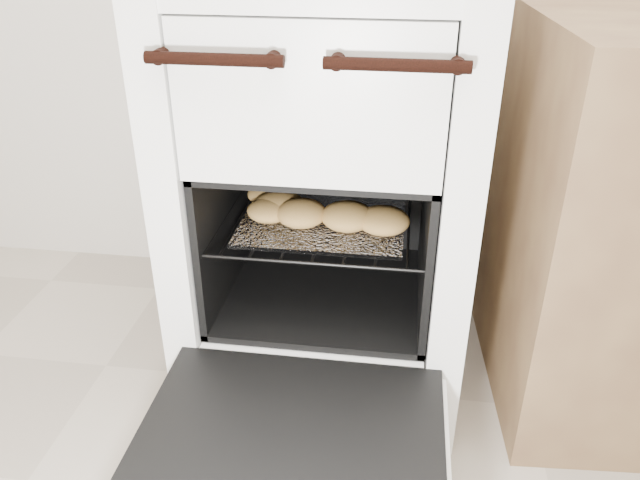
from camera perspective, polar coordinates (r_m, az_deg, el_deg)
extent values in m
cube|color=white|center=(1.37, 0.92, 5.23)|extent=(0.59, 0.62, 0.90)
cylinder|color=black|center=(0.99, -9.69, 15.97)|extent=(0.21, 0.02, 0.02)
cylinder|color=black|center=(0.94, 7.02, 15.59)|extent=(0.21, 0.02, 0.02)
cube|color=black|center=(1.09, -2.71, -17.62)|extent=(0.51, 0.39, 0.02)
cube|color=white|center=(1.10, -2.69, -18.26)|extent=(0.53, 0.41, 0.02)
cylinder|color=black|center=(1.36, -8.34, 2.62)|extent=(0.01, 0.41, 0.01)
cylinder|color=black|center=(1.31, 9.62, 1.50)|extent=(0.01, 0.41, 0.01)
cylinder|color=black|center=(1.15, -0.82, -2.16)|extent=(0.42, 0.01, 0.01)
cylinder|color=black|center=(1.49, 1.47, 5.37)|extent=(0.42, 0.01, 0.01)
cylinder|color=black|center=(1.35, -6.95, 2.54)|extent=(0.01, 0.39, 0.01)
cylinder|color=black|center=(1.34, -4.51, 2.40)|extent=(0.01, 0.39, 0.01)
cylinder|color=black|center=(1.32, -2.04, 2.25)|extent=(0.01, 0.39, 0.01)
cylinder|color=black|center=(1.32, 0.48, 2.10)|extent=(0.01, 0.39, 0.01)
cylinder|color=black|center=(1.31, 3.01, 1.94)|extent=(0.01, 0.39, 0.01)
cylinder|color=black|center=(1.31, 5.57, 1.77)|extent=(0.01, 0.39, 0.01)
cylinder|color=black|center=(1.31, 8.13, 1.61)|extent=(0.01, 0.39, 0.01)
cube|color=white|center=(1.30, 0.36, 1.96)|extent=(0.33, 0.29, 0.01)
ellipsoid|color=#B58748|center=(1.24, 2.52, 2.19)|extent=(0.14, 0.14, 0.05)
ellipsoid|color=#B58748|center=(1.30, -3.77, 3.25)|extent=(0.12, 0.12, 0.05)
ellipsoid|color=#B58748|center=(1.25, -1.72, 2.48)|extent=(0.14, 0.14, 0.05)
ellipsoid|color=#B58748|center=(1.23, 5.81, 1.81)|extent=(0.15, 0.15, 0.05)
ellipsoid|color=#B58748|center=(1.28, -4.64, 2.74)|extent=(0.11, 0.11, 0.04)
ellipsoid|color=#B58748|center=(1.36, -4.57, 4.25)|extent=(0.11, 0.11, 0.04)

